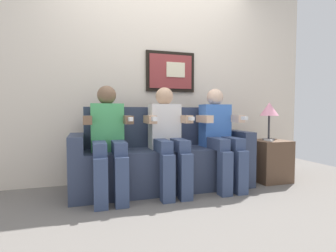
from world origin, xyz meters
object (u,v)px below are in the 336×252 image
(person_in_middle, at_px, (168,135))
(person_on_right, at_px, (220,134))
(person_on_left, at_px, (108,137))
(spare_remote_on_table, at_px, (268,140))
(couch, at_px, (163,160))
(table_lamp, at_px, (269,111))
(side_table_right, at_px, (269,160))

(person_in_middle, height_order, person_on_right, same)
(person_on_left, height_order, spare_remote_on_table, person_on_left)
(couch, xyz_separation_m, table_lamp, (1.31, -0.11, 0.55))
(side_table_right, bearing_deg, person_on_right, -175.15)
(couch, bearing_deg, person_on_left, -164.63)
(couch, distance_m, spare_remote_on_table, 1.28)
(person_in_middle, relative_size, spare_remote_on_table, 8.54)
(person_on_right, distance_m, spare_remote_on_table, 0.65)
(couch, relative_size, person_on_right, 1.76)
(couch, xyz_separation_m, spare_remote_on_table, (1.25, -0.18, 0.20))
(person_on_right, height_order, spare_remote_on_table, person_on_right)
(spare_remote_on_table, bearing_deg, side_table_right, 42.23)
(side_table_right, distance_m, table_lamp, 0.61)
(person_on_left, bearing_deg, person_on_right, 0.00)
(table_lamp, height_order, spare_remote_on_table, table_lamp)
(person_on_left, xyz_separation_m, person_in_middle, (0.61, -0.00, 0.00))
(table_lamp, bearing_deg, person_on_right, -175.26)
(person_on_left, distance_m, side_table_right, 1.97)
(couch, height_order, person_on_right, person_on_right)
(side_table_right, height_order, table_lamp, table_lamp)
(person_in_middle, height_order, spare_remote_on_table, person_in_middle)
(person_on_left, distance_m, person_on_right, 1.22)
(person_in_middle, height_order, table_lamp, person_in_middle)
(person_on_left, relative_size, side_table_right, 2.22)
(spare_remote_on_table, bearing_deg, person_in_middle, 179.52)
(couch, distance_m, person_on_left, 0.70)
(person_on_left, distance_m, spare_remote_on_table, 1.86)
(person_on_left, bearing_deg, side_table_right, 1.81)
(couch, bearing_deg, side_table_right, -4.57)
(person_in_middle, bearing_deg, person_on_left, 179.96)
(couch, distance_m, table_lamp, 1.42)
(person_in_middle, bearing_deg, couch, 89.98)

